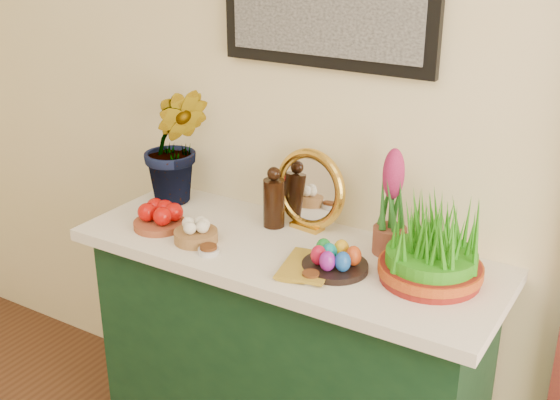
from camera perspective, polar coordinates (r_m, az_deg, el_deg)
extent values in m
cube|color=#FFF0BF|center=(2.30, 4.38, 8.76)|extent=(4.00, 0.04, 2.70)
cube|color=#14381E|center=(2.50, 0.61, -13.41)|extent=(1.30, 0.45, 0.85)
cube|color=silver|center=(2.27, 0.66, -4.26)|extent=(1.40, 0.55, 0.04)
imported|color=#286F24|center=(2.55, -8.54, 5.94)|extent=(0.37, 0.36, 0.58)
cylinder|color=brown|center=(2.43, -9.79, -1.95)|extent=(0.22, 0.22, 0.02)
cylinder|color=#A37041|center=(2.31, -6.85, -2.94)|extent=(0.19, 0.19, 0.04)
cylinder|color=black|center=(2.38, -0.50, -0.25)|extent=(0.07, 0.07, 0.17)
sphere|color=black|center=(2.34, -0.51, 2.16)|extent=(0.05, 0.05, 0.05)
cube|color=gold|center=(2.39, 2.22, -2.13)|extent=(0.12, 0.07, 0.02)
torus|color=gold|center=(2.35, 2.45, 0.90)|extent=(0.28, 0.10, 0.28)
cylinder|color=silver|center=(2.35, 2.39, 0.86)|extent=(0.21, 0.05, 0.21)
imported|color=#B08D28|center=(2.14, 0.32, -5.07)|extent=(0.18, 0.23, 0.03)
cylinder|color=silver|center=(2.23, -5.82, -4.15)|extent=(0.07, 0.07, 0.02)
cylinder|color=#592D14|center=(2.22, -5.84, -3.83)|extent=(0.05, 0.05, 0.01)
cylinder|color=silver|center=(2.06, 2.51, -6.35)|extent=(0.06, 0.06, 0.02)
cylinder|color=#592D14|center=(2.06, 2.52, -6.03)|extent=(0.05, 0.05, 0.01)
cylinder|color=black|center=(2.12, 4.48, -5.44)|extent=(0.24, 0.24, 0.02)
ellipsoid|color=#BC1236|center=(2.10, 3.16, -4.50)|extent=(0.05, 0.05, 0.06)
ellipsoid|color=blue|center=(2.07, 5.13, -5.02)|extent=(0.05, 0.05, 0.06)
ellipsoid|color=gold|center=(2.14, 5.01, -4.02)|extent=(0.05, 0.05, 0.06)
ellipsoid|color=#198C2F|center=(2.14, 3.56, -3.92)|extent=(0.05, 0.05, 0.06)
ellipsoid|color=#CE4518|center=(2.10, 5.99, -4.54)|extent=(0.05, 0.05, 0.06)
ellipsoid|color=purple|center=(2.06, 3.87, -4.98)|extent=(0.05, 0.05, 0.06)
ellipsoid|color=#0D989D|center=(2.11, 4.03, -4.31)|extent=(0.05, 0.05, 0.06)
cylinder|color=brown|center=(2.23, 8.87, -3.22)|extent=(0.11, 0.11, 0.09)
ellipsoid|color=#B6246D|center=(2.15, 9.22, 2.10)|extent=(0.07, 0.07, 0.16)
cylinder|color=maroon|center=(2.10, 12.09, -5.71)|extent=(0.29, 0.29, 0.05)
cylinder|color=#A31F10|center=(2.10, 12.12, -5.45)|extent=(0.31, 0.31, 0.03)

